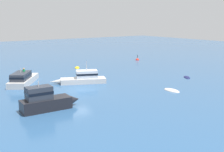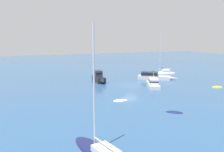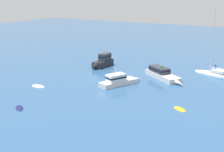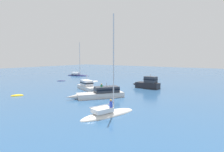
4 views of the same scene
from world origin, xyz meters
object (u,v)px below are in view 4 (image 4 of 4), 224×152
skiff (61,81)px  launch (101,93)px  cabin_cruiser (88,86)px  launch_1 (147,83)px  rib (95,82)px  sloop (78,75)px  rib_1 (17,96)px  yacht (108,114)px

skiff → launch: bearing=103.0°
cabin_cruiser → launch_1: bearing=67.6°
rib → sloop: bearing=-117.8°
cabin_cruiser → rib_1: 11.80m
yacht → skiff: size_ratio=5.13×
rib_1 → rib: bearing=34.3°
yacht → launch: 9.01m
sloop → launch_1: sloop is taller
rib_1 → skiff: (-8.99, 16.24, 0.00)m
rib → cabin_cruiser: 11.51m
launch → launch_1: (1.69, 11.94, 0.23)m
rib_1 → yacht: size_ratio=0.19×
sloop → yacht: size_ratio=0.99×
cabin_cruiser → yacht: (12.70, -10.72, -0.53)m
rib → launch_1: size_ratio=0.41×
skiff → cabin_cruiser: bearing=106.7°
rib → launch: (13.00, -13.65, 0.68)m
rib_1 → launch_1: 22.68m
sloop → cabin_cruiser: 26.68m
yacht → launch_1: yacht is taller
cabin_cruiser → rib: bearing=148.5°
sloop → cabin_cruiser: sloop is taller
cabin_cruiser → rib_1: cabin_cruiser is taller
sloop → skiff: sloop is taller
sloop → rib: sloop is taller
rib → skiff: 8.37m
rib → launch_1: launch_1 is taller
skiff → rib_1: bearing=67.3°
rib → skiff: bearing=-59.5°
cabin_cruiser → rib_1: bearing=-90.1°
skiff → rib: bearing=156.8°
rib → launch: size_ratio=0.30×
rib_1 → launch_1: bearing=-5.5°
rib → cabin_cruiser: cabin_cruiser is taller
launch → launch_1: size_ratio=1.38×
cabin_cruiser → launch: (6.53, -4.16, 0.01)m
rib_1 → yacht: bearing=-60.2°
launch_1 → skiff: bearing=8.2°
sloop → cabin_cruiser: size_ratio=1.51×
rib_1 → launch: (11.38, 6.57, 0.68)m
rib → launch: launch is taller
rib → skiff: size_ratio=1.09×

